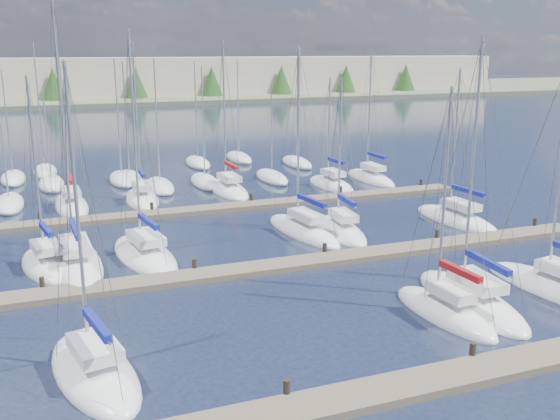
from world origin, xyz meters
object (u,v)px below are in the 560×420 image
object	(u,v)px
sailboat_f	(560,290)
sailboat_p	(228,190)
sailboat_o	(142,199)
sailboat_r	(371,178)
sailboat_j	(145,255)
sailboat_h	(47,265)
sailboat_n	(72,205)
sailboat_k	(303,231)
sailboat_q	(331,185)
sailboat_i	(76,262)
sailboat_e	(471,300)
sailboat_c	(94,372)
sailboat_m	(456,219)
sailboat_l	(341,231)
sailboat_d	(444,312)

from	to	relation	value
sailboat_f	sailboat_p	bearing A→B (deg)	100.74
sailboat_o	sailboat_r	bearing A→B (deg)	4.12
sailboat_j	sailboat_p	bearing A→B (deg)	49.30
sailboat_j	sailboat_r	bearing A→B (deg)	24.25
sailboat_f	sailboat_h	xyz separation A→B (m)	(-24.59, 13.52, 0.00)
sailboat_n	sailboat_f	xyz separation A→B (m)	(22.50, -27.66, -0.02)
sailboat_k	sailboat_q	bearing A→B (deg)	49.69
sailboat_o	sailboat_f	bearing A→B (deg)	-56.47
sailboat_p	sailboat_i	bearing A→B (deg)	-132.81
sailboat_f	sailboat_k	bearing A→B (deg)	111.94
sailboat_f	sailboat_r	bearing A→B (deg)	73.24
sailboat_e	sailboat_c	bearing A→B (deg)	-174.48
sailboat_r	sailboat_n	world-z (taller)	sailboat_n
sailboat_q	sailboat_e	bearing A→B (deg)	-104.23
sailboat_k	sailboat_m	bearing A→B (deg)	-13.89
sailboat_h	sailboat_k	world-z (taller)	sailboat_k
sailboat_c	sailboat_h	xyz separation A→B (m)	(-1.48, 13.59, -0.00)
sailboat_k	sailboat_p	bearing A→B (deg)	87.16
sailboat_i	sailboat_f	bearing A→B (deg)	-32.57
sailboat_r	sailboat_q	bearing A→B (deg)	-166.55
sailboat_l	sailboat_i	bearing A→B (deg)	-174.17
sailboat_o	sailboat_m	bearing A→B (deg)	-33.34
sailboat_o	sailboat_k	size ratio (longest dim) A/B	1.03
sailboat_c	sailboat_f	size ratio (longest dim) A/B	0.95
sailboat_o	sailboat_c	distance (m)	28.58
sailboat_p	sailboat_k	size ratio (longest dim) A/B	1.04
sailboat_m	sailboat_i	xyz separation A→B (m)	(-26.37, 0.11, 0.01)
sailboat_f	sailboat_l	size ratio (longest dim) A/B	1.19
sailboat_e	sailboat_l	distance (m)	13.19
sailboat_n	sailboat_p	distance (m)	13.22
sailboat_h	sailboat_r	bearing A→B (deg)	17.05
sailboat_c	sailboat_i	xyz separation A→B (m)	(0.11, 13.51, 0.01)
sailboat_p	sailboat_h	world-z (taller)	sailboat_p
sailboat_m	sailboat_j	distance (m)	22.42
sailboat_f	sailboat_j	distance (m)	23.27
sailboat_m	sailboat_e	world-z (taller)	sailboat_e
sailboat_j	sailboat_f	bearing A→B (deg)	-43.37
sailboat_m	sailboat_p	distance (m)	19.93
sailboat_f	sailboat_h	world-z (taller)	sailboat_f
sailboat_e	sailboat_r	bearing A→B (deg)	74.05
sailboat_c	sailboat_h	distance (m)	13.67
sailboat_m	sailboat_e	bearing A→B (deg)	-127.73
sailboat_r	sailboat_l	xyz separation A→B (m)	(-10.50, -14.86, -0.01)
sailboat_h	sailboat_k	bearing A→B (deg)	-6.28
sailboat_d	sailboat_l	distance (m)	14.03
sailboat_c	sailboat_l	bearing A→B (deg)	27.52
sailboat_f	sailboat_c	bearing A→B (deg)	172.92
sailboat_r	sailboat_o	distance (m)	21.75
sailboat_f	sailboat_d	bearing A→B (deg)	174.57
sailboat_d	sailboat_k	world-z (taller)	sailboat_k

